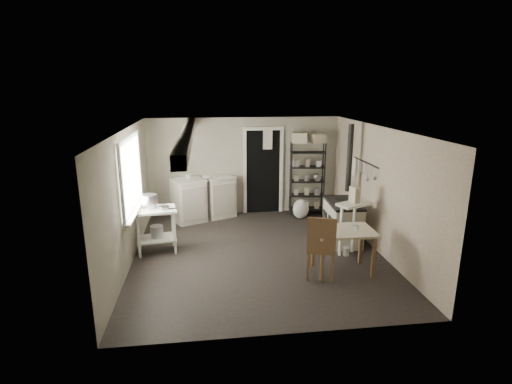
{
  "coord_description": "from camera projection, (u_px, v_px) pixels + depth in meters",
  "views": [
    {
      "loc": [
        -0.91,
        -6.78,
        3.01
      ],
      "look_at": [
        0.0,
        0.3,
        1.1
      ],
      "focal_mm": 28.0,
      "sensor_mm": 36.0,
      "label": 1
    }
  ],
  "objects": [
    {
      "name": "wall_back",
      "position": [
        244.0,
        166.0,
        9.49
      ],
      "size": [
        4.5,
        0.02,
        2.3
      ],
      "primitive_type": "cube",
      "color": "#A6A08E",
      "rests_on": "ground"
    },
    {
      "name": "wallpaper_panel",
      "position": [
        378.0,
        190.0,
        7.37
      ],
      "size": [
        0.01,
        5.0,
        2.3
      ],
      "primitive_type": null,
      "color": "beige",
      "rests_on": "wall_right"
    },
    {
      "name": "table_cup",
      "position": [
        356.0,
        227.0,
        6.43
      ],
      "size": [
        0.1,
        0.1,
        0.09
      ],
      "primitive_type": "imported",
      "rotation": [
        0.0,
        0.0,
        -0.04
      ],
      "color": "silver",
      "rests_on": "work_table"
    },
    {
      "name": "base_cabinets",
      "position": [
        204.0,
        199.0,
        9.24
      ],
      "size": [
        1.61,
        1.17,
        0.97
      ],
      "primitive_type": null,
      "rotation": [
        0.0,
        0.0,
        0.41
      ],
      "color": "beige",
      "rests_on": "ground"
    },
    {
      "name": "storage_box_b",
      "position": [
        318.0,
        131.0,
        9.18
      ],
      "size": [
        0.34,
        0.32,
        0.2
      ],
      "primitive_type": "cube",
      "rotation": [
        0.0,
        0.0,
        0.13
      ],
      "color": "beige",
      "rests_on": "shelf_rack"
    },
    {
      "name": "bucket",
      "position": [
        157.0,
        232.0,
        7.38
      ],
      "size": [
        0.31,
        0.31,
        0.25
      ],
      "primitive_type": "cylinder",
      "rotation": [
        0.0,
        0.0,
        0.43
      ],
      "color": "#ABABAD",
      "rests_on": "prep_table"
    },
    {
      "name": "side_ledge",
      "position": [
        352.0,
        230.0,
        7.34
      ],
      "size": [
        0.71,
        0.56,
        0.96
      ],
      "primitive_type": null,
      "rotation": [
        0.0,
        0.0,
        0.42
      ],
      "color": "silver",
      "rests_on": "ground"
    },
    {
      "name": "flour_sack",
      "position": [
        301.0,
        209.0,
        9.27
      ],
      "size": [
        0.39,
        0.34,
        0.45
      ],
      "primitive_type": "ellipsoid",
      "rotation": [
        0.0,
        0.0,
        -0.05
      ],
      "color": "silver",
      "rests_on": "ground"
    },
    {
      "name": "saucepan",
      "position": [
        164.0,
        209.0,
        7.23
      ],
      "size": [
        0.2,
        0.2,
        0.11
      ],
      "primitive_type": "cylinder",
      "rotation": [
        0.0,
        0.0,
        -0.04
      ],
      "color": "#ABABAD",
      "rests_on": "prep_table"
    },
    {
      "name": "stockpot",
      "position": [
        150.0,
        202.0,
        7.29
      ],
      "size": [
        0.35,
        0.35,
        0.3
      ],
      "primitive_type": "cylinder",
      "rotation": [
        0.0,
        0.0,
        0.3
      ],
      "color": "#ABABAD",
      "rests_on": "prep_table"
    },
    {
      "name": "utensil_rail",
      "position": [
        365.0,
        162.0,
        7.83
      ],
      "size": [
        0.06,
        1.2,
        0.44
      ],
      "primitive_type": null,
      "color": "#ABABAD",
      "rests_on": "wall_right"
    },
    {
      "name": "counter_cup",
      "position": [
        188.0,
        179.0,
        8.97
      ],
      "size": [
        0.16,
        0.16,
        0.11
      ],
      "primitive_type": "imported",
      "rotation": [
        0.0,
        0.0,
        -0.19
      ],
      "color": "silver",
      "rests_on": "base_cabinets"
    },
    {
      "name": "wall_left",
      "position": [
        128.0,
        198.0,
        6.81
      ],
      "size": [
        0.02,
        5.0,
        2.3
      ],
      "primitive_type": "cube",
      "color": "#A6A08E",
      "rests_on": "ground"
    },
    {
      "name": "shelf_rack",
      "position": [
        307.0,
        175.0,
        9.48
      ],
      "size": [
        0.85,
        0.41,
        1.72
      ],
      "primitive_type": null,
      "rotation": [
        0.0,
        0.0,
        -0.12
      ],
      "color": "black",
      "rests_on": "ground"
    },
    {
      "name": "window",
      "position": [
        130.0,
        175.0,
        6.92
      ],
      "size": [
        0.12,
        1.76,
        1.28
      ],
      "primitive_type": null,
      "color": "silver",
      "rests_on": "wall_left"
    },
    {
      "name": "floor_crock",
      "position": [
        346.0,
        251.0,
        7.29
      ],
      "size": [
        0.14,
        0.14,
        0.15
      ],
      "primitive_type": "cylinder",
      "rotation": [
        0.0,
        0.0,
        0.21
      ],
      "color": "silver",
      "rests_on": "ground"
    },
    {
      "name": "wall_front",
      "position": [
        286.0,
        249.0,
        4.7
      ],
      "size": [
        4.5,
        0.02,
        2.3
      ],
      "primitive_type": "cube",
      "color": "#A6A08E",
      "rests_on": "ground"
    },
    {
      "name": "doorway",
      "position": [
        263.0,
        172.0,
        9.55
      ],
      "size": [
        0.96,
        0.1,
        2.08
      ],
      "primitive_type": null,
      "color": "silver",
      "rests_on": "ground"
    },
    {
      "name": "oats_box",
      "position": [
        354.0,
        200.0,
        7.22
      ],
      "size": [
        0.16,
        0.22,
        0.29
      ],
      "primitive_type": "cube",
      "rotation": [
        0.0,
        0.0,
        0.25
      ],
      "color": "beige",
      "rests_on": "side_ledge"
    },
    {
      "name": "storage_box_a",
      "position": [
        300.0,
        130.0,
        9.18
      ],
      "size": [
        0.42,
        0.4,
        0.24
      ],
      "primitive_type": "cube",
      "rotation": [
        0.0,
        0.0,
        -0.31
      ],
      "color": "beige",
      "rests_on": "shelf_rack"
    },
    {
      "name": "stove",
      "position": [
        343.0,
        220.0,
        7.86
      ],
      "size": [
        0.63,
        1.06,
        0.81
      ],
      "primitive_type": null,
      "rotation": [
        0.0,
        0.0,
        -0.06
      ],
      "color": "beige",
      "rests_on": "ground"
    },
    {
      "name": "mixing_bowl",
      "position": [
        206.0,
        179.0,
        9.01
      ],
      "size": [
        0.36,
        0.36,
        0.07
      ],
      "primitive_type": "imported",
      "rotation": [
        0.0,
        0.0,
        0.33
      ],
      "color": "silver",
      "rests_on": "base_cabinets"
    },
    {
      "name": "floor",
      "position": [
        258.0,
        253.0,
        7.39
      ],
      "size": [
        5.0,
        5.0,
        0.0
      ],
      "primitive_type": "plane",
      "color": "black",
      "rests_on": "ground"
    },
    {
      "name": "wall_right",
      "position": [
        379.0,
        190.0,
        7.37
      ],
      "size": [
        0.02,
        5.0,
        2.3
      ],
      "primitive_type": "cube",
      "color": "#A6A08E",
      "rests_on": "ground"
    },
    {
      "name": "stovepipe",
      "position": [
        350.0,
        158.0,
        8.04
      ],
      "size": [
        0.15,
        0.15,
        1.56
      ],
      "primitive_type": null,
      "rotation": [
        0.0,
        0.0,
        0.31
      ],
      "color": "black",
      "rests_on": "stove"
    },
    {
      "name": "shelf_jar",
      "position": [
        294.0,
        158.0,
        9.36
      ],
      "size": [
        0.12,
        0.12,
        0.2
      ],
      "primitive_type": "imported",
      "rotation": [
        0.0,
        0.0,
        0.44
      ],
      "color": "silver",
      "rests_on": "shelf_rack"
    },
    {
      "name": "ceiling_beam",
      "position": [
        187.0,
        136.0,
        6.67
      ],
      "size": [
        0.18,
        5.0,
        0.18
      ],
      "primitive_type": null,
      "color": "silver",
      "rests_on": "ceiling"
    },
    {
      "name": "prep_table",
      "position": [
        156.0,
        231.0,
        7.37
      ],
      "size": [
        0.81,
        0.63,
        0.84
      ],
      "primitive_type": null,
      "rotation": [
        0.0,
        0.0,
        0.16
      ],
      "color": "silver",
      "rests_on": "ground"
    },
    {
      "name": "work_table",
      "position": [
        343.0,
        251.0,
        6.57
      ],
      "size": [
        0.98,
        0.69,
        0.74
      ],
      "primitive_type": null,
      "rotation": [
        0.0,
        0.0,
        -0.01
      ],
      "color": "beige",
      "rests_on": "ground"
    },
    {
      "name": "chair",
      "position": [
        321.0,
        249.0,
        6.38
      ],
      "size": [
        0.56,
        0.58,
        1.07
      ],
      "primitive_type": null,
      "rotation": [
        0.0,
        0.0,
        -0.32
      ],
      "color": "brown",
      "rests_on": "ground"
    },
    {
      "name": "ceiling",
      "position": [
        258.0,
        129.0,
        6.79
      ],
      "size": [
        5.0,
        5.0,
        0.0
      ],
      "primitive_type": "plane",
      "rotation": [
        3.14,
        0.0,
        0.0
      ],
      "color": "silver",
      "rests_on": "wall_back"
    }
  ]
}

